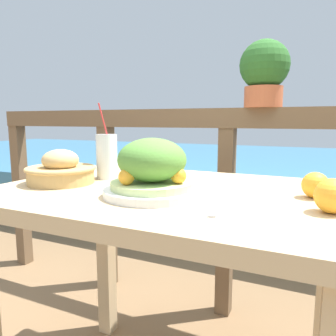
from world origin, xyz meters
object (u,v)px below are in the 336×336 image
(drink_glass, at_px, (107,156))
(potted_plant, at_px, (264,71))
(salad_plate, at_px, (151,171))
(bread_basket, at_px, (61,171))

(drink_glass, distance_m, potted_plant, 0.79)
(salad_plate, distance_m, bread_basket, 0.34)
(drink_glass, height_order, potted_plant, potted_plant)
(bread_basket, height_order, potted_plant, potted_plant)
(salad_plate, relative_size, bread_basket, 1.18)
(salad_plate, distance_m, drink_glass, 0.31)
(drink_glass, bearing_deg, salad_plate, -32.75)
(salad_plate, relative_size, drink_glass, 1.01)
(salad_plate, xyz_separation_m, potted_plant, (0.16, 0.75, 0.34))
(drink_glass, bearing_deg, bread_basket, -121.01)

